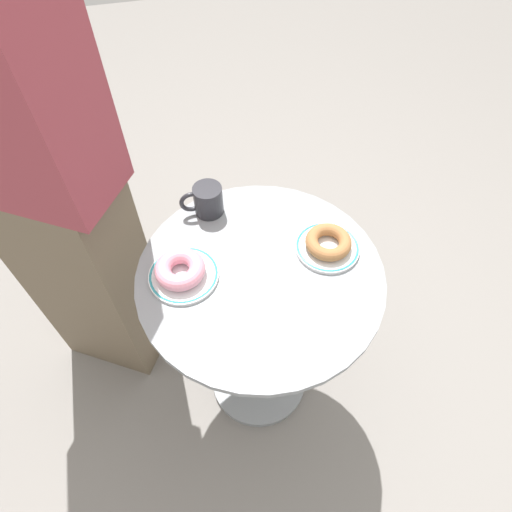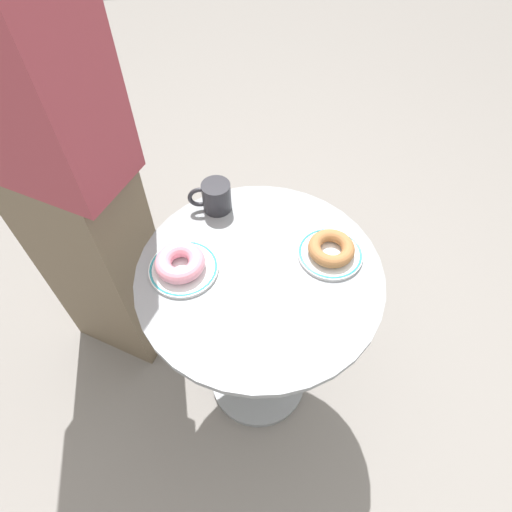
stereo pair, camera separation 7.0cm
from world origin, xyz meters
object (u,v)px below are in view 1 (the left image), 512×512
Objects in this scene: donut_cinnamon at (328,242)px; cafe_table at (260,319)px; person_figure at (44,190)px; coffee_mug at (207,200)px; plate_left at (184,275)px; donut_pink_frosted at (180,269)px; plate_right at (327,247)px.

cafe_table is at bearing -171.22° from donut_cinnamon.
donut_cinnamon is 0.74m from person_figure.
coffee_mug is at bearing -9.60° from person_figure.
plate_left is 1.41× the size of donut_pink_frosted.
plate_right is 1.35× the size of donut_pink_frosted.
plate_right is at bearing 8.78° from cafe_table.
donut_pink_frosted reaches higher than donut_cinnamon.
donut_cinnamon is 1.00× the size of coffee_mug.
person_figure is at bearing 157.78° from plate_right.
donut_pink_frosted is at bearing 170.09° from cafe_table.
donut_cinnamon is at bearing -22.22° from person_figure.
plate_left is at bearing 169.88° from cafe_table.
cafe_table is 4.26× the size of plate_right.
person_figure is at bearing 138.04° from plate_left.
person_figure reaches higher than coffee_mug.
plate_left is at bearing 179.32° from plate_right.
person_figure is (-0.68, 0.28, 0.11)m from plate_right.
donut_cinnamon is at bearing -0.68° from plate_left.
cafe_table is at bearing -31.95° from person_figure.
plate_right is 0.74m from person_figure.
cafe_table is 0.43× the size of person_figure.
cafe_table is at bearing -69.46° from coffee_mug.
plate_left is 0.03m from donut_pink_frosted.
plate_left is at bearing 179.32° from donut_cinnamon.
plate_right is at bearing 165.96° from donut_cinnamon.
person_figure is (-0.68, 0.28, 0.08)m from donut_cinnamon.
donut_cinnamon is at bearing 8.78° from cafe_table.
donut_cinnamon is (0.38, -0.00, -0.00)m from donut_pink_frosted.
plate_left is 1.05× the size of plate_right.
plate_right is at bearing -0.71° from donut_pink_frosted.
person_figure reaches higher than plate_left.
person_figure is at bearing 157.78° from donut_cinnamon.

